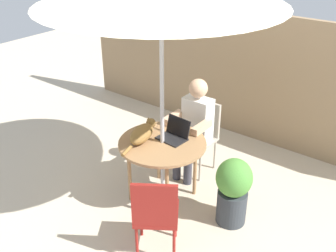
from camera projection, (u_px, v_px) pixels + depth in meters
name	position (u px, v px, depth m)	size (l,w,h in m)	color
ground_plane	(163.00, 196.00, 4.58)	(14.00, 14.00, 0.00)	beige
fence_back	(246.00, 76.00, 5.48)	(5.61, 0.08, 1.79)	#937756
patio_table	(162.00, 147.00, 4.26)	(0.95, 0.95, 0.73)	#9E754C
chair_occupied	(201.00, 131.00, 4.87)	(0.40, 0.40, 0.89)	#B2A899
chair_empty	(156.00, 212.00, 3.54)	(0.56, 0.56, 0.89)	maroon
person_seated	(194.00, 123.00, 4.68)	(0.48, 0.48, 1.23)	white
laptop	(175.00, 133.00, 4.29)	(0.32, 0.28, 0.21)	black
cat	(143.00, 133.00, 4.23)	(0.28, 0.65, 0.17)	olive
potted_plant_near_fence	(233.00, 189.00, 4.02)	(0.37, 0.37, 0.75)	#33383D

